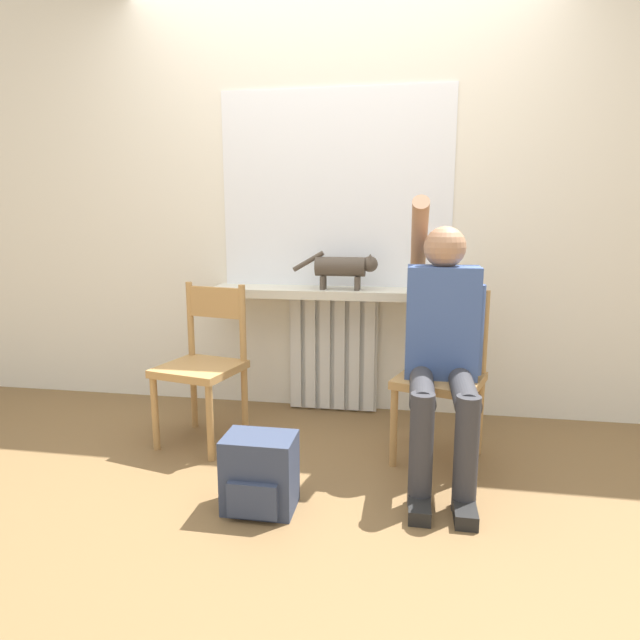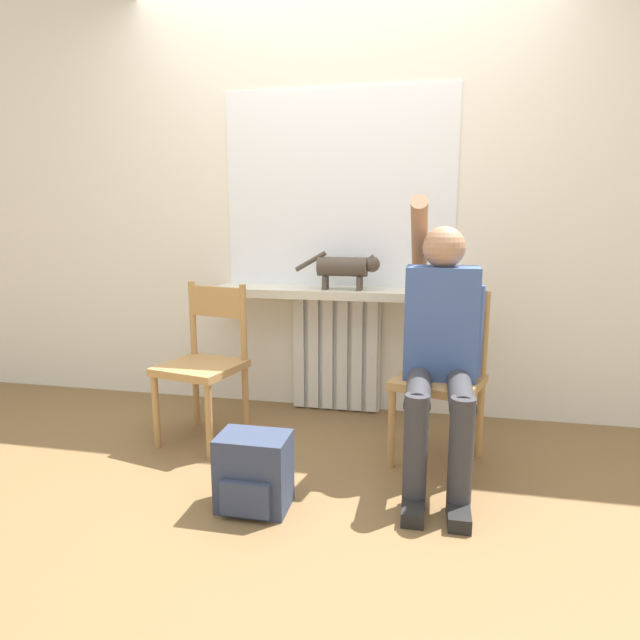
{
  "view_description": "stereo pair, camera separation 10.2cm",
  "coord_description": "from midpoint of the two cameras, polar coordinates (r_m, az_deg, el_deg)",
  "views": [
    {
      "loc": [
        0.47,
        -2.06,
        1.19
      ],
      "look_at": [
        0.0,
        0.66,
        0.67
      ],
      "focal_mm": 30.0,
      "sensor_mm": 36.0,
      "label": 1
    },
    {
      "loc": [
        0.57,
        -2.04,
        1.19
      ],
      "look_at": [
        0.0,
        0.66,
        0.67
      ],
      "focal_mm": 30.0,
      "sensor_mm": 36.0,
      "label": 2
    }
  ],
  "objects": [
    {
      "name": "chair_left",
      "position": [
        2.94,
        -11.22,
        -4.34
      ],
      "size": [
        0.46,
        0.46,
        0.85
      ],
      "rotation": [
        0.0,
        0.0,
        -0.22
      ],
      "color": "#B2844C",
      "rests_on": "ground_plane"
    },
    {
      "name": "cat",
      "position": [
        3.11,
        3.77,
        5.66
      ],
      "size": [
        0.5,
        0.11,
        0.23
      ],
      "color": "#4C4238",
      "rests_on": "windowsill"
    },
    {
      "name": "window_glass",
      "position": [
        3.29,
        2.86,
        13.75
      ],
      "size": [
        1.39,
        0.01,
        1.16
      ],
      "color": "white",
      "rests_on": "windowsill"
    },
    {
      "name": "chair_right",
      "position": [
        2.71,
        13.86,
        -5.7
      ],
      "size": [
        0.49,
        0.49,
        0.85
      ],
      "rotation": [
        0.0,
        0.0,
        -0.32
      ],
      "color": "#B2844C",
      "rests_on": "ground_plane"
    },
    {
      "name": "ground_plane",
      "position": [
        2.43,
        -2.12,
        -18.64
      ],
      "size": [
        12.0,
        12.0,
        0.0
      ],
      "primitive_type": "plane",
      "color": "brown"
    },
    {
      "name": "backpack",
      "position": [
        2.31,
        -5.79,
        -15.89
      ],
      "size": [
        0.29,
        0.23,
        0.32
      ],
      "color": "#333D56",
      "rests_on": "ground_plane"
    },
    {
      "name": "windowsill",
      "position": [
        3.18,
        2.36,
        2.92
      ],
      "size": [
        1.45,
        0.29,
        0.05
      ],
      "color": "beige",
      "rests_on": "radiator"
    },
    {
      "name": "radiator",
      "position": [
        3.35,
        2.59,
        -3.53
      ],
      "size": [
        0.55,
        0.08,
        0.73
      ],
      "color": "silver",
      "rests_on": "ground_plane"
    },
    {
      "name": "wall_with_window",
      "position": [
        3.33,
        2.96,
        13.45
      ],
      "size": [
        7.0,
        0.06,
        2.7
      ],
      "color": "white",
      "rests_on": "ground_plane"
    },
    {
      "name": "person",
      "position": [
        2.53,
        13.87,
        -2.19
      ],
      "size": [
        0.36,
        1.04,
        1.3
      ],
      "color": "#333338",
      "rests_on": "ground_plane"
    }
  ]
}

